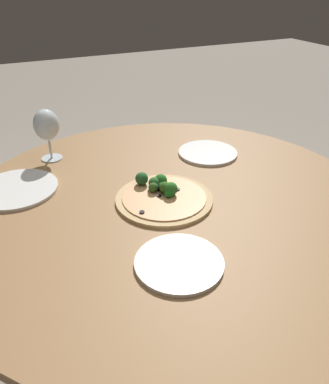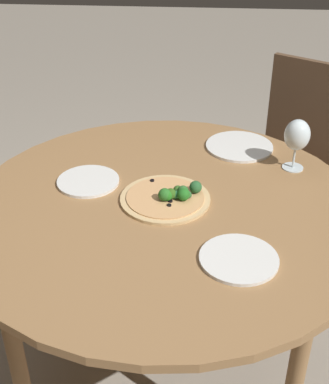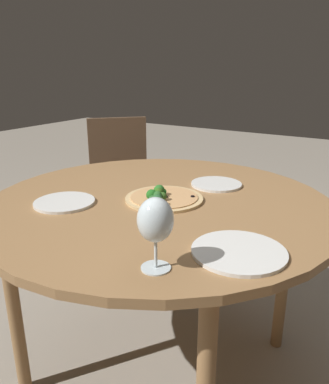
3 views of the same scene
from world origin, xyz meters
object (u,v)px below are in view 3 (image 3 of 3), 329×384
plate_far (216,184)px  pizza (163,197)px  wine_glass (155,221)px  plate_near (64,202)px  plate_side (239,252)px  chair (121,186)px

plate_far → pizza: bearing=-18.1°
wine_glass → plate_far: 0.72m
pizza → plate_near: size_ratio=1.33×
wine_glass → plate_side: size_ratio=0.73×
plate_far → plate_side: same height
wine_glass → plate_near: wine_glass is taller
pizza → plate_side: (0.24, 0.38, -0.01)m
pizza → plate_near: pizza is taller
plate_near → plate_side: size_ratio=0.86×
plate_side → wine_glass: bearing=-38.5°
pizza → plate_far: pizza is taller
pizza → plate_near: 0.35m
pizza → wine_glass: (0.42, 0.24, 0.11)m
wine_glass → plate_far: size_ratio=0.88×
plate_far → plate_side: size_ratio=0.83×
plate_far → plate_side: (0.51, 0.30, 0.00)m
plate_near → wine_glass: bearing=68.4°
chair → pizza: chair is taller
pizza → wine_glass: 0.50m
plate_near → plate_far: same height
chair → plate_side: chair is taller
plate_far → wine_glass: bearing=12.5°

